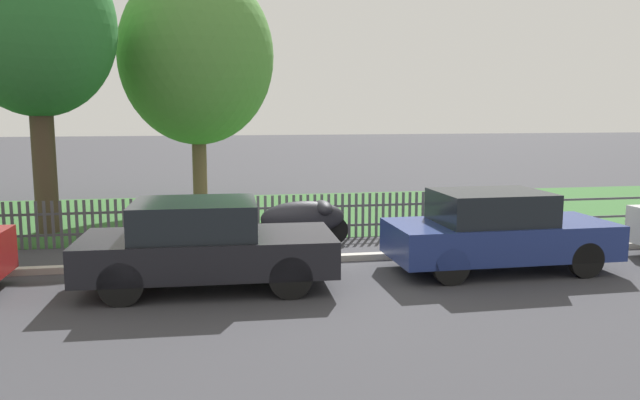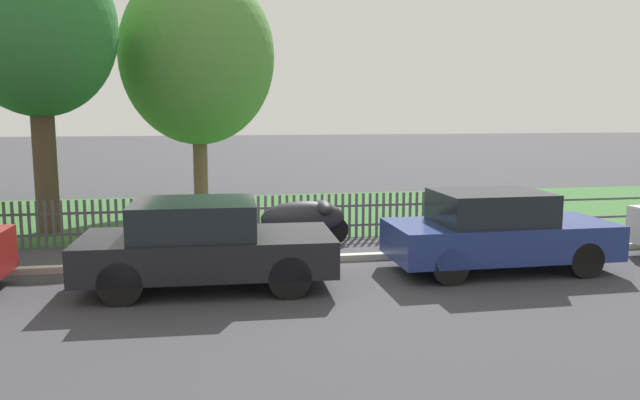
{
  "view_description": "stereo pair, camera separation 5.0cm",
  "coord_description": "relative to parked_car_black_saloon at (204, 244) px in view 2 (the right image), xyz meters",
  "views": [
    {
      "loc": [
        -0.98,
        -11.41,
        2.9
      ],
      "look_at": [
        1.21,
        0.77,
        1.1
      ],
      "focal_mm": 35.0,
      "sensor_mm": 36.0,
      "label": 1
    },
    {
      "loc": [
        -0.93,
        -11.42,
        2.9
      ],
      "look_at": [
        1.21,
        0.77,
        1.1
      ],
      "focal_mm": 35.0,
      "sensor_mm": 36.0,
      "label": 2
    }
  ],
  "objects": [
    {
      "name": "ground_plane",
      "position": [
        1.07,
        1.29,
        -0.73
      ],
      "size": [
        120.0,
        120.0,
        0.0
      ],
      "primitive_type": "plane",
      "color": "#38383D"
    },
    {
      "name": "covered_motorcycle",
      "position": [
        2.09,
        2.84,
        -0.12
      ],
      "size": [
        2.0,
        0.82,
        0.97
      ],
      "rotation": [
        0.0,
        0.0,
        0.06
      ],
      "color": "black",
      "rests_on": "ground"
    },
    {
      "name": "kerb_stone",
      "position": [
        1.07,
        1.39,
        -0.67
      ],
      "size": [
        42.73,
        0.2,
        0.12
      ],
      "primitive_type": "cube",
      "color": "#B2ADA3",
      "rests_on": "ground"
    },
    {
      "name": "grass_strip",
      "position": [
        1.07,
        7.23,
        -0.73
      ],
      "size": [
        42.73,
        7.47,
        0.01
      ],
      "primitive_type": "cube",
      "color": "#33602D",
      "rests_on": "ground"
    },
    {
      "name": "park_fence",
      "position": [
        1.07,
        3.51,
        -0.23
      ],
      "size": [
        42.73,
        0.05,
        1.02
      ],
      "color": "#4C4C51",
      "rests_on": "ground"
    },
    {
      "name": "tree_behind_motorcycle",
      "position": [
        -3.7,
        5.39,
        3.99
      ],
      "size": [
        3.58,
        3.58,
        6.84
      ],
      "color": "#473828",
      "rests_on": "ground"
    },
    {
      "name": "parked_car_black_saloon",
      "position": [
        0.0,
        0.0,
        0.0
      ],
      "size": [
        4.14,
        1.95,
        1.44
      ],
      "rotation": [
        0.0,
        0.0,
        -0.03
      ],
      "color": "black",
      "rests_on": "ground"
    },
    {
      "name": "parked_car_navy_estate",
      "position": [
        5.2,
        0.2,
        -0.0
      ],
      "size": [
        4.03,
        1.73,
        1.45
      ],
      "rotation": [
        0.0,
        0.0,
        0.01
      ],
      "color": "navy",
      "rests_on": "ground"
    },
    {
      "name": "tree_mid_park",
      "position": [
        -0.15,
        7.97,
        3.63
      ],
      "size": [
        4.29,
        4.29,
        6.84
      ],
      "color": "brown",
      "rests_on": "ground"
    }
  ]
}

